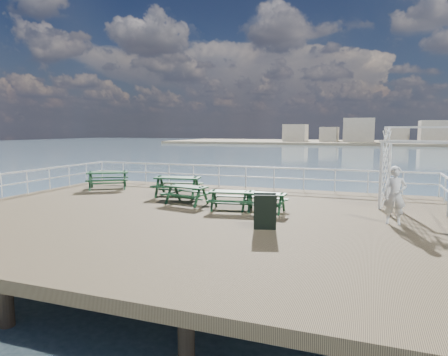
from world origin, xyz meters
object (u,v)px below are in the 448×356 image
at_px(picnic_table_c, 232,196).
at_px(person, 395,195).
at_px(picnic_table_d, 187,191).
at_px(picnic_table_e, 264,198).
at_px(picnic_table_a, 108,176).
at_px(picnic_table_b, 177,182).
at_px(trellis_arbor, 418,173).

xyz_separation_m(picnic_table_c, person, (5.49, -0.36, 0.41)).
xyz_separation_m(picnic_table_c, picnic_table_d, (-2.08, 0.52, 0.01)).
relative_size(picnic_table_d, person, 1.04).
bearing_deg(picnic_table_e, picnic_table_d, 173.84).
relative_size(picnic_table_c, person, 1.00).
bearing_deg(picnic_table_c, picnic_table_e, -4.05).
height_order(picnic_table_a, picnic_table_e, picnic_table_a).
xyz_separation_m(picnic_table_a, person, (13.07, -3.26, 0.30)).
relative_size(picnic_table_a, picnic_table_b, 1.14).
height_order(picnic_table_a, picnic_table_d, picnic_table_a).
xyz_separation_m(picnic_table_b, picnic_table_e, (4.45, -1.96, -0.13)).
relative_size(picnic_table_e, trellis_arbor, 0.52).
bearing_deg(picnic_table_e, picnic_table_b, 157.18).
bearing_deg(picnic_table_a, person, -46.27).
xyz_separation_m(trellis_arbor, person, (-0.88, -2.71, -0.45)).
height_order(picnic_table_a, trellis_arbor, trellis_arbor).
bearing_deg(picnic_table_a, picnic_table_c, -53.20).
relative_size(picnic_table_d, trellis_arbor, 0.62).
bearing_deg(trellis_arbor, picnic_table_c, -144.06).
bearing_deg(picnic_table_b, picnic_table_e, -32.93).
xyz_separation_m(picnic_table_a, picnic_table_e, (8.75, -2.79, -0.12)).
bearing_deg(trellis_arbor, person, -92.24).
bearing_deg(picnic_table_a, picnic_table_b, -43.13).
bearing_deg(picnic_table_d, picnic_table_b, 138.31).
xyz_separation_m(picnic_table_b, person, (8.77, -2.44, 0.29)).
distance_m(picnic_table_d, person, 7.63).
bearing_deg(picnic_table_c, picnic_table_a, 149.60).
relative_size(picnic_table_a, trellis_arbor, 0.82).
relative_size(picnic_table_a, picnic_table_d, 1.33).
bearing_deg(picnic_table_a, picnic_table_d, -55.68).
distance_m(picnic_table_d, picnic_table_e, 3.28).
bearing_deg(picnic_table_e, picnic_table_c, -173.61).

